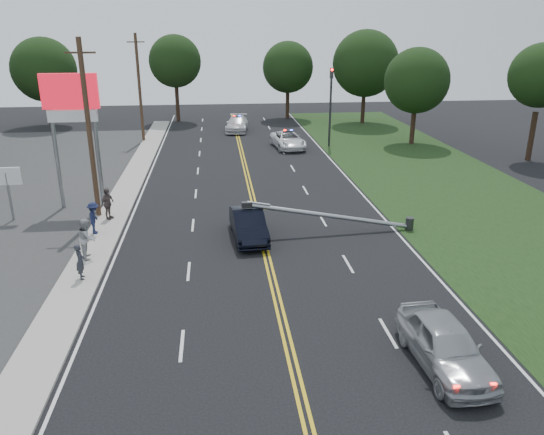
{
  "coord_description": "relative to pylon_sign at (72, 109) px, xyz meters",
  "views": [
    {
      "loc": [
        -2.28,
        -18.1,
        10.44
      ],
      "look_at": [
        0.34,
        6.09,
        1.7
      ],
      "focal_mm": 35.0,
      "sensor_mm": 36.0,
      "label": 1
    }
  ],
  "objects": [
    {
      "name": "tree_8",
      "position": [
        25.25,
        27.93,
        0.64
      ],
      "size": [
        7.35,
        7.35,
        10.32
      ],
      "color": "black",
      "rests_on": "ground"
    },
    {
      "name": "waiting_sedan",
      "position": [
        15.36,
        -18.09,
        -5.2
      ],
      "size": [
        2.08,
        4.75,
        1.59
      ],
      "primitive_type": "imported",
      "rotation": [
        0.0,
        0.0,
        0.04
      ],
      "color": "#9C9FA4",
      "rests_on": "ground"
    },
    {
      "name": "bystander_a",
      "position": [
        2.22,
        -10.44,
        -5.08
      ],
      "size": [
        0.51,
        0.66,
        1.6
      ],
      "primitive_type": "imported",
      "rotation": [
        0.0,
        0.0,
        1.8
      ],
      "color": "#2A2B32",
      "rests_on": "sidewalk"
    },
    {
      "name": "tree_5",
      "position": [
        -10.07,
        29.94,
        0.12
      ],
      "size": [
        6.89,
        6.89,
        9.57
      ],
      "color": "black",
      "rests_on": "ground"
    },
    {
      "name": "centerline_yellow",
      "position": [
        10.5,
        -4.0,
        -5.99
      ],
      "size": [
        0.36,
        80.0,
        0.0
      ],
      "primitive_type": "cube",
      "color": "gold",
      "rests_on": "ground"
    },
    {
      "name": "fallen_streetlight",
      "position": [
        14.69,
        -6.0,
        -5.08
      ],
      "size": [
        9.36,
        0.44,
        1.91
      ],
      "color": "#2D2D30",
      "rests_on": "ground"
    },
    {
      "name": "sidewalk",
      "position": [
        2.1,
        -4.0,
        -5.94
      ],
      "size": [
        1.8,
        70.0,
        0.12
      ],
      "primitive_type": "cube",
      "color": "#A6A095",
      "rests_on": "ground"
    },
    {
      "name": "tree_7",
      "position": [
        17.09,
        32.3,
        0.01
      ],
      "size": [
        5.99,
        5.99,
        9.02
      ],
      "color": "black",
      "rests_on": "ground"
    },
    {
      "name": "utility_pole_far",
      "position": [
        1.3,
        20.0,
        -0.91
      ],
      "size": [
        1.6,
        0.28,
        10.0
      ],
      "color": "#382619",
      "rests_on": "ground"
    },
    {
      "name": "pylon_sign",
      "position": [
        0.0,
        0.0,
        0.0
      ],
      "size": [
        3.2,
        0.35,
        8.0
      ],
      "color": "gray",
      "rests_on": "ground"
    },
    {
      "name": "bystander_d",
      "position": [
        2.01,
        -2.74,
        -4.97
      ],
      "size": [
        0.87,
        1.15,
        1.82
      ],
      "primitive_type": "imported",
      "rotation": [
        0.0,
        0.0,
        1.11
      ],
      "color": "#594A47",
      "rests_on": "sidewalk"
    },
    {
      "name": "ground",
      "position": [
        10.5,
        -14.0,
        -6.0
      ],
      "size": [
        120.0,
        120.0,
        0.0
      ],
      "primitive_type": "plane",
      "color": "black",
      "rests_on": "ground"
    },
    {
      "name": "emergency_b",
      "position": [
        10.59,
        24.33,
        -5.22
      ],
      "size": [
        2.81,
        5.59,
        1.56
      ],
      "primitive_type": "imported",
      "rotation": [
        0.0,
        0.0,
        -0.12
      ],
      "color": "silver",
      "rests_on": "ground"
    },
    {
      "name": "utility_pole_mid",
      "position": [
        1.3,
        -2.0,
        -0.91
      ],
      "size": [
        1.6,
        0.28,
        10.0
      ],
      "color": "#382619",
      "rests_on": "ground"
    },
    {
      "name": "small_sign",
      "position": [
        -3.5,
        -2.0,
        -3.66
      ],
      "size": [
        1.6,
        0.14,
        3.1
      ],
      "color": "gray",
      "rests_on": "ground"
    },
    {
      "name": "bystander_b",
      "position": [
        2.03,
        -8.16,
        -4.91
      ],
      "size": [
        0.88,
        1.05,
        1.94
      ],
      "primitive_type": "imported",
      "rotation": [
        0.0,
        0.0,
        1.74
      ],
      "color": "#A1A1A6",
      "rests_on": "sidewalk"
    },
    {
      "name": "tree_6",
      "position": [
        3.97,
        31.67,
        0.81
      ],
      "size": [
        5.91,
        5.91,
        9.78
      ],
      "color": "black",
      "rests_on": "ground"
    },
    {
      "name": "emergency_a",
      "position": [
        14.85,
        15.49,
        -5.27
      ],
      "size": [
        3.06,
        5.52,
        1.46
      ],
      "primitive_type": "imported",
      "rotation": [
        0.0,
        0.0,
        0.12
      ],
      "color": "white",
      "rests_on": "ground"
    },
    {
      "name": "crashed_sedan",
      "position": [
        9.78,
        -6.26,
        -5.24
      ],
      "size": [
        1.92,
        4.68,
        1.51
      ],
      "primitive_type": "imported",
      "rotation": [
        0.0,
        0.0,
        0.07
      ],
      "color": "black",
      "rests_on": "ground"
    },
    {
      "name": "tree_13",
      "position": [
        34.15,
        8.62,
        0.84
      ],
      "size": [
        5.07,
        5.07,
        9.4
      ],
      "color": "black",
      "rests_on": "ground"
    },
    {
      "name": "tree_9",
      "position": [
        26.82,
        16.11,
        -0.15
      ],
      "size": [
        5.94,
        5.94,
        8.83
      ],
      "color": "black",
      "rests_on": "ground"
    },
    {
      "name": "traffic_signal",
      "position": [
        18.8,
        16.0,
        -1.79
      ],
      "size": [
        0.28,
        0.41,
        7.05
      ],
      "color": "#2D2D30",
      "rests_on": "ground"
    },
    {
      "name": "bystander_c",
      "position": [
        1.71,
        -4.98,
        -5.01
      ],
      "size": [
        0.7,
        1.15,
        1.73
      ],
      "primitive_type": "imported",
      "rotation": [
        0.0,
        0.0,
        1.63
      ],
      "color": "#191F3F",
      "rests_on": "sidewalk"
    },
    {
      "name": "grass_verge",
      "position": [
        24.0,
        -4.0,
        -5.99
      ],
      "size": [
        12.0,
        80.0,
        0.01
      ],
      "primitive_type": "cube",
      "color": "black",
      "rests_on": "ground"
    }
  ]
}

